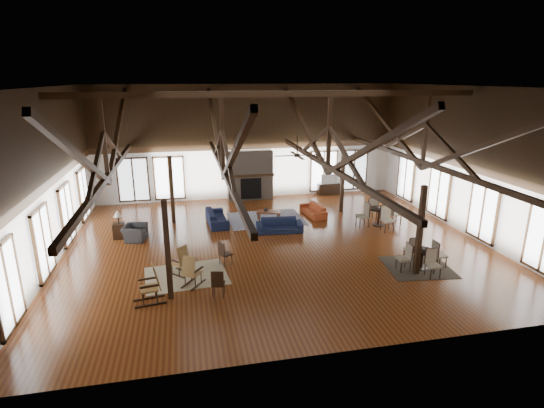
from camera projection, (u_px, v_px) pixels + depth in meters
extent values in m
plane|color=brown|center=(277.00, 244.00, 16.72)|extent=(16.00, 16.00, 0.00)
cube|color=black|center=(277.00, 87.00, 15.00)|extent=(16.00, 14.00, 0.02)
cube|color=white|center=(248.00, 143.00, 22.43)|extent=(16.00, 0.02, 6.00)
cube|color=white|center=(345.00, 235.00, 9.30)|extent=(16.00, 0.02, 6.00)
cube|color=white|center=(46.00, 180.00, 14.30)|extent=(0.02, 14.00, 6.00)
cube|color=white|center=(467.00, 161.00, 17.43)|extent=(0.02, 14.00, 6.00)
cube|color=black|center=(277.00, 94.00, 15.07)|extent=(15.60, 0.18, 0.22)
cube|color=black|center=(108.00, 176.00, 14.67)|extent=(0.16, 13.70, 0.18)
cube|color=black|center=(104.00, 137.00, 14.29)|extent=(0.14, 0.14, 2.70)
cube|color=black|center=(118.00, 129.00, 17.60)|extent=(0.15, 7.07, 3.12)
cube|color=black|center=(81.00, 159.00, 11.04)|extent=(0.15, 7.07, 3.12)
cube|color=black|center=(223.00, 171.00, 15.46)|extent=(0.16, 13.70, 0.18)
cube|color=black|center=(222.00, 134.00, 15.07)|extent=(0.14, 0.14, 2.70)
cube|color=black|center=(215.00, 126.00, 18.39)|extent=(0.15, 7.07, 3.12)
cube|color=black|center=(234.00, 154.00, 11.82)|extent=(0.15, 7.07, 3.12)
cube|color=black|center=(328.00, 166.00, 16.24)|extent=(0.16, 13.70, 0.18)
cube|color=black|center=(329.00, 131.00, 15.85)|extent=(0.14, 0.14, 2.70)
cube|color=black|center=(303.00, 124.00, 19.17)|extent=(0.15, 7.07, 3.12)
cube|color=black|center=(368.00, 149.00, 12.61)|extent=(0.15, 7.07, 3.12)
cube|color=black|center=(423.00, 162.00, 17.02)|extent=(0.16, 13.70, 0.18)
cube|color=black|center=(426.00, 128.00, 16.64)|extent=(0.14, 0.14, 2.70)
cube|color=black|center=(385.00, 123.00, 19.95)|extent=(0.15, 7.07, 3.12)
cube|color=black|center=(486.00, 145.00, 13.39)|extent=(0.15, 7.07, 3.12)
cube|color=black|center=(168.00, 251.00, 12.22)|extent=(0.16, 0.16, 3.05)
cube|color=black|center=(420.00, 231.00, 13.79)|extent=(0.16, 0.16, 3.05)
cube|color=black|center=(172.00, 190.00, 18.78)|extent=(0.16, 0.16, 3.05)
cube|color=black|center=(342.00, 181.00, 20.35)|extent=(0.16, 0.16, 3.05)
cube|color=#77695B|center=(250.00, 175.00, 22.61)|extent=(2.40, 0.62, 2.60)
cube|color=black|center=(251.00, 189.00, 22.50)|extent=(1.10, 0.06, 1.10)
cube|color=#311E0E|center=(251.00, 176.00, 22.34)|extent=(2.50, 0.20, 0.12)
cylinder|color=black|center=(297.00, 145.00, 14.72)|extent=(0.04, 0.04, 0.70)
cylinder|color=black|center=(297.00, 155.00, 14.82)|extent=(0.20, 0.20, 0.10)
cube|color=black|center=(309.00, 155.00, 14.91)|extent=(0.70, 0.12, 0.02)
cube|color=black|center=(294.00, 153.00, 15.24)|extent=(0.12, 0.70, 0.02)
cube|color=black|center=(285.00, 156.00, 14.73)|extent=(0.70, 0.12, 0.02)
cube|color=black|center=(301.00, 158.00, 14.40)|extent=(0.12, 0.70, 0.02)
imported|color=#131B36|center=(279.00, 225.00, 17.99)|extent=(2.02, 0.94, 0.57)
imported|color=#131834|center=(217.00, 217.00, 18.99)|extent=(2.13, 0.94, 0.61)
imported|color=#B04722|center=(313.00, 210.00, 20.18)|extent=(1.86, 0.91, 0.52)
cube|color=brown|center=(269.00, 212.00, 19.45)|extent=(1.20, 0.80, 0.06)
cube|color=brown|center=(260.00, 218.00, 19.26)|extent=(0.06, 0.06, 0.36)
cube|color=brown|center=(258.00, 216.00, 19.59)|extent=(0.06, 0.06, 0.36)
cube|color=brown|center=(279.00, 217.00, 19.44)|extent=(0.06, 0.06, 0.36)
cube|color=brown|center=(278.00, 214.00, 19.78)|extent=(0.06, 0.06, 0.36)
imported|color=#B2B2B2|center=(266.00, 209.00, 19.44)|extent=(0.23, 0.23, 0.21)
imported|color=#29282B|center=(135.00, 233.00, 17.10)|extent=(1.11, 1.01, 0.62)
cube|color=black|center=(119.00, 231.00, 17.31)|extent=(0.46, 0.46, 0.62)
cylinder|color=black|center=(118.00, 219.00, 17.17)|extent=(0.08, 0.08, 0.37)
cone|color=beige|center=(117.00, 213.00, 17.10)|extent=(0.33, 0.33, 0.27)
cube|color=olive|center=(179.00, 263.00, 14.10)|extent=(0.61, 0.61, 0.05)
cube|color=olive|center=(183.00, 256.00, 13.91)|extent=(0.44, 0.43, 0.64)
cube|color=black|center=(176.00, 275.00, 14.06)|extent=(0.58, 0.60, 0.05)
cube|color=black|center=(184.00, 271.00, 14.36)|extent=(0.58, 0.60, 0.05)
cube|color=olive|center=(193.00, 273.00, 13.37)|extent=(0.62, 0.61, 0.05)
cube|color=olive|center=(189.00, 267.00, 13.09)|extent=(0.47, 0.40, 0.65)
cube|color=black|center=(189.00, 283.00, 13.54)|extent=(0.50, 0.68, 0.05)
cube|color=black|center=(198.00, 285.00, 13.40)|extent=(0.50, 0.68, 0.05)
cube|color=olive|center=(149.00, 289.00, 12.28)|extent=(0.57, 0.59, 0.05)
cube|color=olive|center=(156.00, 276.00, 12.26)|extent=(0.28, 0.54, 0.74)
cube|color=black|center=(151.00, 305.00, 12.21)|extent=(0.90, 0.21, 0.05)
cube|color=black|center=(149.00, 298.00, 12.59)|extent=(0.90, 0.21, 0.05)
cube|color=black|center=(226.00, 254.00, 14.80)|extent=(0.51, 0.51, 0.04)
cube|color=black|center=(221.00, 249.00, 14.62)|extent=(0.21, 0.34, 0.49)
cylinder|color=black|center=(226.00, 259.00, 14.85)|extent=(0.03, 0.03, 0.40)
cube|color=black|center=(218.00, 284.00, 12.67)|extent=(0.45, 0.45, 0.04)
cube|color=black|center=(217.00, 279.00, 12.44)|extent=(0.37, 0.12, 0.49)
cylinder|color=black|center=(219.00, 290.00, 12.73)|extent=(0.03, 0.03, 0.40)
cylinder|color=black|center=(422.00, 251.00, 14.43)|extent=(0.78, 0.78, 0.04)
cylinder|color=black|center=(421.00, 259.00, 14.52)|extent=(0.10, 0.10, 0.64)
cylinder|color=black|center=(421.00, 268.00, 14.61)|extent=(0.47, 0.47, 0.04)
cylinder|color=black|center=(379.00, 209.00, 18.66)|extent=(0.90, 0.90, 0.04)
cylinder|color=black|center=(379.00, 217.00, 18.76)|extent=(0.10, 0.10, 0.74)
cylinder|color=black|center=(378.00, 225.00, 18.87)|extent=(0.54, 0.54, 0.04)
imported|color=#B2B2B2|center=(424.00, 249.00, 14.41)|extent=(0.14, 0.14, 0.09)
imported|color=#B2B2B2|center=(379.00, 207.00, 18.65)|extent=(0.13, 0.13, 0.09)
cube|color=black|center=(328.00, 189.00, 23.84)|extent=(1.22, 0.46, 0.61)
imported|color=#B2B2B2|center=(329.00, 179.00, 23.67)|extent=(0.97, 0.16, 0.56)
cube|color=tan|center=(186.00, 276.00, 14.06)|extent=(2.83, 2.32, 0.01)
cube|color=#1A1B48|center=(266.00, 219.00, 19.70)|extent=(3.43, 2.60, 0.01)
cube|color=#2A241C|center=(418.00, 267.00, 14.70)|extent=(2.39, 2.22, 0.01)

